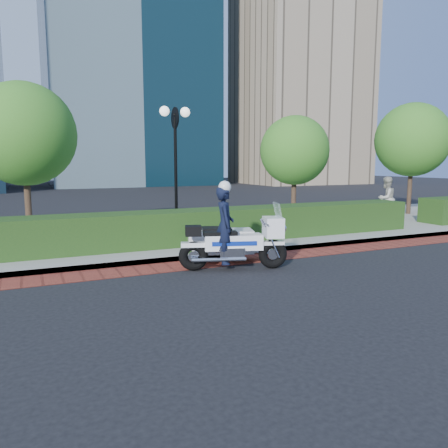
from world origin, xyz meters
name	(u,v)px	position (x,y,z in m)	size (l,w,h in m)	color
ground	(208,280)	(0.00, 0.00, 0.00)	(120.00, 120.00, 0.00)	black
brick_strip	(186,265)	(0.00, 1.50, 0.01)	(60.00, 1.00, 0.01)	maroon
sidewalk	(142,236)	(0.00, 6.00, 0.07)	(60.00, 8.00, 0.15)	gray
hedge_main	(161,229)	(0.00, 3.60, 0.65)	(18.00, 1.20, 1.00)	black
lamppost	(175,150)	(1.00, 5.20, 2.96)	(1.02, 0.70, 4.21)	black
tree_b	(24,134)	(-3.50, 6.50, 3.43)	(3.20, 3.20, 4.89)	#332319
tree_c	(295,151)	(6.50, 6.50, 3.05)	(2.80, 2.80, 4.30)	#332319
tree_d	(412,140)	(13.00, 6.50, 3.61)	(3.40, 3.40, 5.16)	#332319
tower_right	(300,68)	(28.00, 38.00, 14.00)	(14.00, 12.00, 28.00)	gray
police_motorcycle	(227,237)	(0.93, 1.03, 0.73)	(2.58, 2.26, 2.14)	black
pedestrian	(386,199)	(10.19, 5.13, 1.07)	(0.89, 0.70, 1.84)	#AAA796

